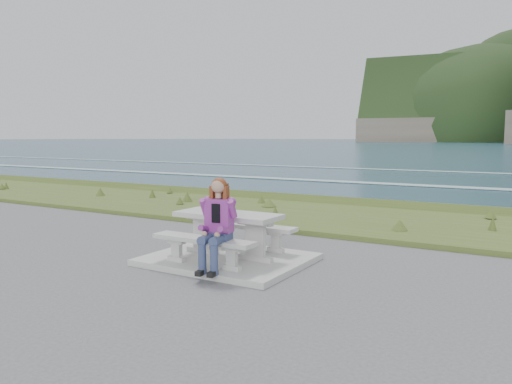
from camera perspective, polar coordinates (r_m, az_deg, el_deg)
concrete_slab at (r=8.57m, az=-3.20°, el=-7.69°), size 2.60×2.10×0.10m
picnic_table at (r=8.44m, az=-3.23°, el=-3.51°), size 1.80×0.75×0.75m
bench_landward at (r=7.93m, az=-6.06°, el=-5.91°), size 1.80×0.35×0.45m
bench_seaward at (r=9.07m, az=-0.74°, el=-4.32°), size 1.80×0.35×0.45m
grass_verge at (r=12.95m, az=9.26°, el=-3.20°), size 160.00×4.50×0.22m
shore_drop at (r=15.66m, az=13.16°, el=-1.64°), size 160.00×0.80×2.20m
ocean at (r=32.56m, az=22.30°, el=-0.97°), size 1600.00×1600.00×0.09m
seated_woman at (r=7.60m, az=-4.69°, el=-5.12°), size 0.50×0.75×1.41m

